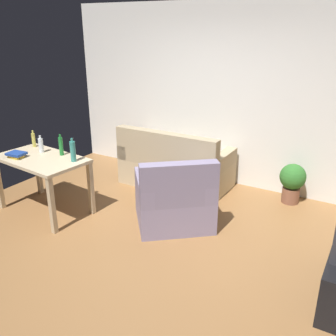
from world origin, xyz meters
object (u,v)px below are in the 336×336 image
at_px(desk, 42,166).
at_px(potted_plant, 292,181).
at_px(book_stack, 16,155).
at_px(bottle_tall, 73,151).
at_px(bottle_squat, 34,140).
at_px(bottle_green, 61,146).
at_px(couch, 174,167).
at_px(bottle_clear, 41,145).
at_px(armchair, 175,201).

xyz_separation_m(desk, potted_plant, (2.78, 1.93, -0.32)).
bearing_deg(book_stack, bottle_tall, 20.03).
xyz_separation_m(bottle_squat, bottle_green, (0.60, -0.07, 0.02)).
xyz_separation_m(bottle_squat, bottle_tall, (0.90, -0.17, 0.03)).
relative_size(bottle_squat, book_stack, 0.98).
xyz_separation_m(couch, bottle_clear, (-1.22, -1.46, 0.55)).
bearing_deg(armchair, book_stack, -19.53).
bearing_deg(desk, bottle_tall, 19.11).
bearing_deg(bottle_green, couch, 57.29).
height_order(bottle_green, bottle_tall, bottle_tall).
distance_m(bottle_squat, bottle_green, 0.60).
bearing_deg(bottle_green, bottle_squat, 173.55).
bearing_deg(bottle_clear, bottle_green, 10.14).
distance_m(potted_plant, bottle_green, 3.18).
height_order(bottle_squat, bottle_tall, bottle_tall).
height_order(desk, bottle_clear, bottle_clear).
xyz_separation_m(couch, bottle_green, (-0.90, -1.41, 0.58)).
height_order(potted_plant, book_stack, book_stack).
bearing_deg(couch, armchair, 119.58).
bearing_deg(potted_plant, couch, -169.66).
bearing_deg(armchair, bottle_clear, -27.28).
height_order(bottle_tall, book_stack, bottle_tall).
distance_m(potted_plant, bottle_clear, 3.47).
height_order(potted_plant, bottle_squat, bottle_squat).
bearing_deg(couch, bottle_green, 57.29).
xyz_separation_m(desk, book_stack, (-0.27, -0.16, 0.15)).
height_order(couch, bottle_tall, bottle_tall).
bearing_deg(bottle_clear, couch, 50.23).
height_order(potted_plant, bottle_clear, bottle_clear).
bearing_deg(book_stack, couch, 53.05).
relative_size(bottle_clear, bottle_tall, 0.78).
xyz_separation_m(bottle_clear, book_stack, (-0.12, -0.31, -0.06)).
xyz_separation_m(desk, bottle_clear, (-0.15, 0.15, 0.21)).
xyz_separation_m(bottle_clear, bottle_green, (0.31, 0.06, 0.02)).
height_order(couch, book_stack, couch).
distance_m(armchair, bottle_squat, 2.19).
relative_size(bottle_green, book_stack, 1.17).
bearing_deg(desk, book_stack, -143.97).
bearing_deg(bottle_tall, bottle_green, 162.03).
bearing_deg(bottle_squat, bottle_tall, -10.46).
height_order(desk, book_stack, book_stack).
xyz_separation_m(armchair, bottle_tall, (-1.20, -0.44, 0.57)).
distance_m(bottle_squat, bottle_tall, 0.92).
height_order(bottle_squat, bottle_green, bottle_green).
relative_size(desk, bottle_tall, 4.22).
relative_size(bottle_squat, bottle_clear, 1.00).
height_order(couch, desk, couch).
xyz_separation_m(bottle_clear, bottle_tall, (0.62, -0.04, 0.03)).
xyz_separation_m(couch, desk, (-1.07, -1.62, 0.34)).
distance_m(couch, potted_plant, 1.74).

